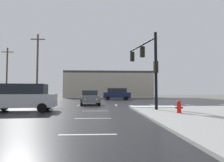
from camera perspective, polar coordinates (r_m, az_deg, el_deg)
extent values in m
plane|color=slate|center=(20.81, -4.33, -7.20)|extent=(120.00, 120.00, 0.00)
cube|color=#232326|center=(20.80, -4.33, -7.17)|extent=(44.00, 44.00, 0.02)
cube|color=white|center=(17.39, 12.19, -7.39)|extent=(4.00, 1.60, 0.06)
cube|color=silver|center=(6.92, -7.19, -15.42)|extent=(2.00, 0.15, 0.01)
cube|color=silver|center=(10.86, -5.61, -10.90)|extent=(2.00, 0.15, 0.01)
cube|color=silver|center=(14.83, -4.89, -8.79)|extent=(2.00, 0.15, 0.01)
cube|color=silver|center=(18.81, -4.48, -7.57)|extent=(2.00, 0.15, 0.01)
cube|color=silver|center=(22.80, -4.21, -6.77)|extent=(2.00, 0.15, 0.01)
cube|color=silver|center=(26.79, -4.02, -6.22)|extent=(2.00, 0.15, 0.01)
cube|color=silver|center=(30.78, -3.89, -5.81)|extent=(2.00, 0.15, 0.01)
cube|color=silver|center=(34.78, -3.78, -5.49)|extent=(2.00, 0.15, 0.01)
cube|color=silver|center=(38.78, -3.69, -5.23)|extent=(2.00, 0.15, 0.01)
cube|color=silver|center=(23.29, -29.91, -6.30)|extent=(0.15, 2.00, 0.01)
cube|color=silver|center=(21.79, -20.43, -6.77)|extent=(0.15, 2.00, 0.01)
cube|color=silver|center=(20.95, -9.85, -7.07)|extent=(0.15, 2.00, 0.01)
cube|color=silver|center=(20.85, 1.21, -7.13)|extent=(0.15, 2.00, 0.01)
cube|color=silver|center=(21.52, 11.98, -6.94)|extent=(0.15, 2.00, 0.01)
cube|color=silver|center=(22.87, 21.77, -6.56)|extent=(0.15, 2.00, 0.01)
cube|color=silver|center=(24.80, 30.24, -6.07)|extent=(0.15, 2.00, 0.01)
cube|color=silver|center=(17.08, 7.28, -8.01)|extent=(0.45, 7.00, 0.01)
cylinder|color=black|center=(15.04, 12.83, 3.03)|extent=(0.22, 0.22, 5.88)
cylinder|color=black|center=(17.86, 8.56, 10.30)|extent=(1.30, 5.31, 0.14)
cube|color=black|center=(17.49, 8.94, 8.49)|extent=(0.41, 0.35, 0.95)
sphere|color=yellow|center=(17.69, 8.72, 9.30)|extent=(0.20, 0.20, 0.20)
cube|color=black|center=(19.69, 6.00, 7.17)|extent=(0.41, 0.35, 0.95)
sphere|color=yellow|center=(19.89, 5.83, 7.91)|extent=(0.20, 0.20, 0.20)
cube|color=black|center=(15.07, 12.81, 4.01)|extent=(0.28, 0.36, 0.90)
cylinder|color=red|center=(13.03, 19.18, -7.59)|extent=(0.26, 0.26, 0.60)
sphere|color=red|center=(13.00, 19.15, -5.96)|extent=(0.25, 0.25, 0.25)
cylinder|color=red|center=(12.96, 18.43, -7.49)|extent=(0.12, 0.11, 0.11)
cylinder|color=red|center=(13.10, 19.91, -7.42)|extent=(0.12, 0.11, 0.11)
cube|color=#BCB29E|center=(47.27, -1.09, -1.44)|extent=(20.47, 8.00, 5.67)
cube|color=#3F3D3A|center=(47.45, -1.09, 2.29)|extent=(20.47, 8.00, 0.50)
cube|color=slate|center=(21.58, -6.59, -5.17)|extent=(2.28, 4.67, 0.70)
cube|color=black|center=(22.24, -6.66, -3.50)|extent=(1.92, 2.64, 0.55)
cylinder|color=black|center=(20.13, -3.82, -6.34)|extent=(0.29, 0.68, 0.66)
cylinder|color=black|center=(20.04, -8.98, -6.32)|extent=(0.29, 0.68, 0.66)
cylinder|color=black|center=(23.17, -4.54, -5.90)|extent=(0.29, 0.68, 0.66)
cylinder|color=black|center=(23.10, -9.02, -5.88)|extent=(0.29, 0.68, 0.66)
sphere|color=white|center=(19.42, -4.59, -5.42)|extent=(0.18, 0.18, 0.18)
sphere|color=white|center=(19.36, -8.00, -5.41)|extent=(0.18, 0.18, 0.18)
cube|color=#141E47|center=(34.61, 1.42, -4.18)|extent=(4.85, 2.09, 0.95)
cube|color=black|center=(34.60, 1.42, -2.77)|extent=(3.41, 1.89, 0.75)
cylinder|color=black|center=(33.52, -1.19, -5.03)|extent=(0.67, 0.24, 0.66)
cylinder|color=black|center=(35.46, -1.38, -4.92)|extent=(0.67, 0.24, 0.66)
cylinder|color=black|center=(33.87, 4.35, -5.00)|extent=(0.67, 0.24, 0.66)
cylinder|color=black|center=(35.79, 3.86, -4.89)|extent=(0.67, 0.24, 0.66)
sphere|color=white|center=(33.82, -2.44, -4.20)|extent=(0.18, 0.18, 0.18)
sphere|color=white|center=(35.06, -2.52, -4.16)|extent=(0.18, 0.18, 0.18)
cube|color=black|center=(31.19, -25.93, -4.00)|extent=(2.15, 4.88, 0.95)
cube|color=black|center=(31.18, -25.90, -2.43)|extent=(1.93, 3.43, 0.75)
cylinder|color=black|center=(29.33, -25.29, -5.02)|extent=(0.25, 0.67, 0.66)
cylinder|color=black|center=(30.05, -28.80, -4.88)|extent=(0.25, 0.67, 0.66)
cylinder|color=black|center=(32.42, -23.32, -4.85)|extent=(0.25, 0.67, 0.66)
cylinder|color=black|center=(33.07, -26.54, -4.73)|extent=(0.25, 0.67, 0.66)
sphere|color=white|center=(28.77, -26.41, -4.09)|extent=(0.18, 0.18, 0.18)
sphere|color=white|center=(29.24, -28.70, -4.01)|extent=(0.18, 0.18, 0.18)
cube|color=#B7BABF|center=(15.82, -24.97, -5.24)|extent=(4.94, 2.33, 0.95)
cube|color=black|center=(15.80, -24.90, -2.16)|extent=(3.49, 2.06, 0.75)
cylinder|color=black|center=(16.39, -18.49, -6.94)|extent=(0.68, 0.27, 0.66)
cylinder|color=black|center=(14.49, -19.95, -7.45)|extent=(0.68, 0.27, 0.66)
cylinder|color=black|center=(17.30, -29.24, -6.50)|extent=(0.68, 0.27, 0.66)
sphere|color=white|center=(15.90, -16.15, -5.39)|extent=(0.18, 0.18, 0.18)
sphere|color=white|center=(14.67, -16.87, -5.59)|extent=(0.18, 0.18, 0.18)
cylinder|color=brown|center=(32.33, -21.16, 3.79)|extent=(0.28, 0.28, 10.48)
cube|color=brown|center=(33.14, -21.01, 11.44)|extent=(2.20, 0.14, 0.14)
cylinder|color=brown|center=(41.44, -28.61, 1.98)|extent=(0.28, 0.28, 9.75)
cube|color=brown|center=(41.96, -28.47, 7.53)|extent=(2.20, 0.14, 0.14)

